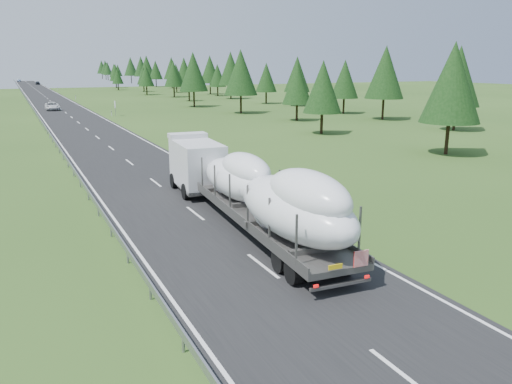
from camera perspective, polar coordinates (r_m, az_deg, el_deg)
name	(u,v)px	position (r m, az deg, el deg)	size (l,w,h in m)	color
ground	(404,376)	(15.85, 16.59, -19.54)	(400.00, 400.00, 0.00)	#2A4818
road_surface	(61,109)	(110.14, -21.44, 8.85)	(10.00, 400.00, 0.02)	black
guardrail	(32,107)	(109.71, -24.24, 8.88)	(0.10, 400.00, 0.76)	slate
marker_posts	(65,92)	(165.36, -20.97, 10.60)	(0.13, 350.08, 1.00)	silver
highway_sign	(115,106)	(91.18, -15.81, 9.49)	(0.08, 0.90, 2.60)	slate
tree_line_right	(206,71)	(142.62, -5.76, 13.58)	(27.46, 354.80, 12.59)	black
boat_truck	(252,186)	(26.79, -0.52, 0.67)	(3.97, 21.21, 4.38)	silver
distant_van	(52,106)	(107.16, -22.25, 9.07)	(2.62, 5.67, 1.58)	silver
distant_car_dark	(38,83)	(249.34, -23.68, 11.35)	(1.81, 4.50, 1.53)	black
distant_car_blue	(19,80)	(296.15, -25.47, 11.44)	(1.35, 3.88, 1.28)	#172942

